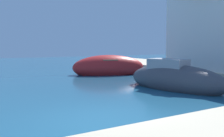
{
  "coord_description": "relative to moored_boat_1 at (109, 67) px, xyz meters",
  "views": [
    {
      "loc": [
        -3.25,
        -6.36,
        2.25
      ],
      "look_at": [
        4.67,
        7.54,
        0.72
      ],
      "focal_mm": 38.83,
      "sensor_mm": 36.0,
      "label": 1
    }
  ],
  "objects": [
    {
      "name": "ground",
      "position": [
        -5.84,
        -10.14,
        -0.54
      ],
      "size": [
        80.0,
        80.0,
        0.0
      ],
      "primitive_type": "plane",
      "color": "#1E5170"
    },
    {
      "name": "quay_promenade",
      "position": [
        -1.53,
        -10.51,
        -0.29
      ],
      "size": [
        44.0,
        32.0,
        0.5
      ],
      "color": "beige",
      "rests_on": "ground"
    },
    {
      "name": "moored_boat_1",
      "position": [
        0.0,
        0.0,
        0.0
      ],
      "size": [
        6.02,
        3.83,
        1.95
      ],
      "rotation": [
        0.0,
        0.0,
        5.96
      ],
      "color": "#B21E1E",
      "rests_on": "ground"
    },
    {
      "name": "moored_boat_2",
      "position": [
        -0.16,
        -7.34,
        -0.03
      ],
      "size": [
        3.13,
        5.78,
        1.92
      ],
      "rotation": [
        0.0,
        0.0,
        4.96
      ],
      "color": "#3F3F47",
      "rests_on": "ground"
    },
    {
      "name": "quayside_tree",
      "position": [
        6.49,
        -2.34,
        2.82
      ],
      "size": [
        2.84,
        2.84,
        4.29
      ],
      "color": "brown",
      "rests_on": "quay_promenade"
    }
  ]
}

